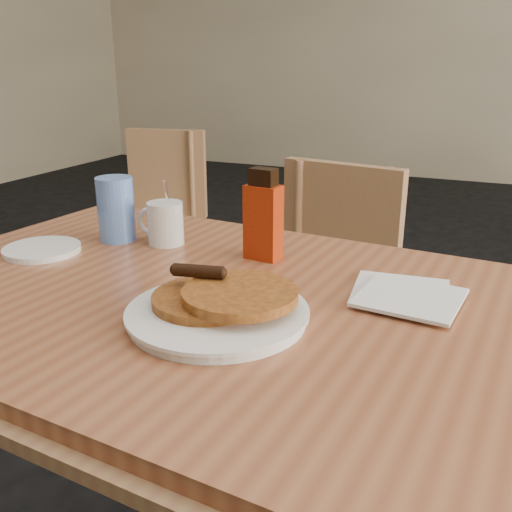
{
  "coord_description": "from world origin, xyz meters",
  "views": [
    {
      "loc": [
        0.36,
        -0.84,
        1.12
      ],
      "look_at": [
        -0.02,
        0.03,
        0.79
      ],
      "focal_mm": 40.0,
      "sensor_mm": 36.0,
      "label": 1
    }
  ],
  "objects_px": {
    "pancake_plate": "(220,307)",
    "chair_wall_extra": "(158,205)",
    "syrup_bottle": "(263,218)",
    "blue_tumbler": "(116,209)",
    "chair_main_far": "(330,283)",
    "main_table": "(207,314)",
    "coffee_mug": "(164,222)"
  },
  "relations": [
    {
      "from": "pancake_plate",
      "to": "coffee_mug",
      "type": "height_order",
      "value": "coffee_mug"
    },
    {
      "from": "chair_main_far",
      "to": "chair_wall_extra",
      "type": "relative_size",
      "value": 1.02
    },
    {
      "from": "chair_main_far",
      "to": "coffee_mug",
      "type": "xyz_separation_m",
      "value": [
        -0.22,
        -0.54,
        0.3
      ]
    },
    {
      "from": "chair_wall_extra",
      "to": "pancake_plate",
      "type": "bearing_deg",
      "value": -66.09
    },
    {
      "from": "chair_main_far",
      "to": "pancake_plate",
      "type": "relative_size",
      "value": 3.02
    },
    {
      "from": "blue_tumbler",
      "to": "syrup_bottle",
      "type": "bearing_deg",
      "value": 2.5
    },
    {
      "from": "chair_wall_extra",
      "to": "syrup_bottle",
      "type": "relative_size",
      "value": 4.58
    },
    {
      "from": "pancake_plate",
      "to": "syrup_bottle",
      "type": "xyz_separation_m",
      "value": [
        -0.05,
        0.28,
        0.06
      ]
    },
    {
      "from": "chair_main_far",
      "to": "pancake_plate",
      "type": "height_order",
      "value": "chair_main_far"
    },
    {
      "from": "main_table",
      "to": "pancake_plate",
      "type": "xyz_separation_m",
      "value": [
        0.07,
        -0.09,
        0.06
      ]
    },
    {
      "from": "pancake_plate",
      "to": "chair_wall_extra",
      "type": "bearing_deg",
      "value": 126.09
    },
    {
      "from": "main_table",
      "to": "chair_main_far",
      "type": "distance_m",
      "value": 0.76
    },
    {
      "from": "chair_wall_extra",
      "to": "blue_tumbler",
      "type": "height_order",
      "value": "blue_tumbler"
    },
    {
      "from": "chair_main_far",
      "to": "syrup_bottle",
      "type": "height_order",
      "value": "syrup_bottle"
    },
    {
      "from": "coffee_mug",
      "to": "blue_tumbler",
      "type": "distance_m",
      "value": 0.11
    },
    {
      "from": "chair_main_far",
      "to": "pancake_plate",
      "type": "xyz_separation_m",
      "value": [
        0.06,
        -0.82,
        0.27
      ]
    },
    {
      "from": "chair_main_far",
      "to": "syrup_bottle",
      "type": "bearing_deg",
      "value": -78.13
    },
    {
      "from": "syrup_bottle",
      "to": "blue_tumbler",
      "type": "height_order",
      "value": "syrup_bottle"
    },
    {
      "from": "pancake_plate",
      "to": "blue_tumbler",
      "type": "height_order",
      "value": "blue_tumbler"
    },
    {
      "from": "chair_main_far",
      "to": "syrup_bottle",
      "type": "xyz_separation_m",
      "value": [
        0.01,
        -0.54,
        0.34
      ]
    },
    {
      "from": "coffee_mug",
      "to": "syrup_bottle",
      "type": "relative_size",
      "value": 0.79
    },
    {
      "from": "coffee_mug",
      "to": "blue_tumbler",
      "type": "bearing_deg",
      "value": -153.22
    },
    {
      "from": "main_table",
      "to": "blue_tumbler",
      "type": "relative_size",
      "value": 9.29
    },
    {
      "from": "main_table",
      "to": "chair_wall_extra",
      "type": "xyz_separation_m",
      "value": [
        -1.0,
        1.38,
        -0.22
      ]
    },
    {
      "from": "main_table",
      "to": "syrup_bottle",
      "type": "xyz_separation_m",
      "value": [
        0.02,
        0.2,
        0.13
      ]
    },
    {
      "from": "chair_wall_extra",
      "to": "syrup_bottle",
      "type": "height_order",
      "value": "syrup_bottle"
    },
    {
      "from": "chair_wall_extra",
      "to": "syrup_bottle",
      "type": "bearing_deg",
      "value": -61.37
    },
    {
      "from": "chair_main_far",
      "to": "coffee_mug",
      "type": "relative_size",
      "value": 5.91
    },
    {
      "from": "chair_wall_extra",
      "to": "blue_tumbler",
      "type": "distance_m",
      "value": 1.42
    },
    {
      "from": "chair_main_far",
      "to": "syrup_bottle",
      "type": "relative_size",
      "value": 4.68
    },
    {
      "from": "chair_main_far",
      "to": "pancake_plate",
      "type": "distance_m",
      "value": 0.87
    },
    {
      "from": "coffee_mug",
      "to": "main_table",
      "type": "bearing_deg",
      "value": -26.96
    }
  ]
}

